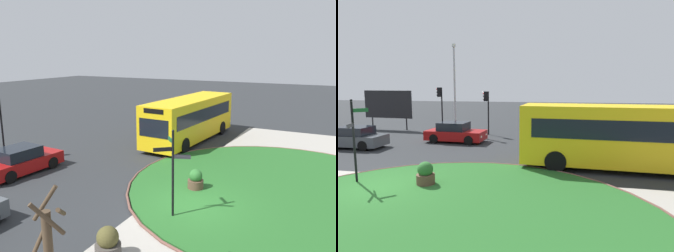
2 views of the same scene
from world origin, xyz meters
TOP-DOWN VIEW (x-y plane):
  - ground at (0.00, 0.00)m, footprint 120.00×120.00m
  - sidewalk_paving at (0.00, -2.14)m, footprint 32.00×7.73m
  - grass_island at (3.62, -2.94)m, footprint 13.95×13.95m
  - grass_kerb_ring at (3.62, -2.94)m, footprint 14.26×14.26m
  - signpost_directional at (-1.15, 0.28)m, footprint 0.92×1.19m
  - bus_yellow at (9.82, 4.42)m, footprint 9.55×3.08m
  - car_far_lane at (-6.08, 6.49)m, footprint 4.04×1.80m
  - car_oncoming at (-0.37, 9.55)m, footprint 4.22×2.06m
  - traffic_light_near at (1.05, 12.94)m, footprint 0.49×0.26m
  - traffic_light_far at (-2.98, 13.13)m, footprint 0.49×0.29m
  - lamppost_tall at (-1.82, 13.50)m, footprint 0.32×0.32m
  - billboard_left at (-8.39, 14.09)m, footprint 4.84×0.48m
  - planter_near_signpost at (1.72, 0.55)m, footprint 0.72×0.72m

SIDE VIEW (x-z plane):
  - ground at x=0.00m, z-range 0.00..0.00m
  - sidewalk_paving at x=0.00m, z-range 0.00..0.02m
  - grass_island at x=3.62m, z-range 0.00..0.10m
  - grass_kerb_ring at x=3.62m, z-range 0.00..0.11m
  - planter_near_signpost at x=1.72m, z-range -0.04..0.96m
  - car_far_lane at x=-6.08m, z-range -0.05..1.33m
  - car_oncoming at x=-0.37m, z-range -0.05..1.35m
  - bus_yellow at x=9.82m, z-range 0.12..3.16m
  - signpost_directional at x=-1.15m, z-range 0.27..3.72m
  - billboard_left at x=-8.39m, z-range 0.48..4.00m
  - traffic_light_near at x=1.05m, z-range 0.82..4.32m
  - traffic_light_far at x=-2.98m, z-range 0.89..4.69m
  - lamppost_tall at x=-1.82m, z-range 0.29..7.63m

